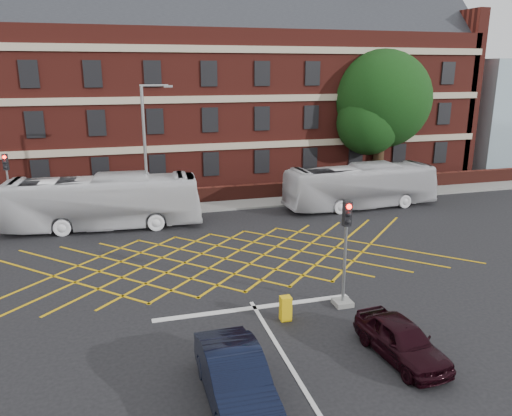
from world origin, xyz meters
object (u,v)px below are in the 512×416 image
object	(u,v)px
car_maroon	(401,340)
street_lamp	(148,180)
bus_right	(361,186)
car_navy	(236,379)
utility_cabinet	(286,308)
deciduous_tree	(381,106)
traffic_light_near	(345,264)
bus_left	(103,202)
traffic_light_far	(10,195)

from	to	relation	value
car_maroon	street_lamp	distance (m)	18.35
bus_right	car_navy	world-z (taller)	bus_right
car_navy	bus_right	bearing A→B (deg)	53.39
car_navy	car_maroon	size ratio (longest dim) A/B	1.21
utility_cabinet	deciduous_tree	bearing A→B (deg)	53.66
bus_right	car_navy	bearing A→B (deg)	141.88
bus_right	traffic_light_near	size ratio (longest dim) A/B	2.48
deciduous_tree	traffic_light_near	world-z (taller)	deciduous_tree
traffic_light_near	deciduous_tree	bearing A→B (deg)	58.00
bus_right	bus_left	bearing A→B (deg)	88.01
bus_right	street_lamp	size ratio (longest dim) A/B	1.28
traffic_light_near	bus_left	bearing A→B (deg)	125.14
utility_cabinet	bus_right	bearing A→B (deg)	53.72
car_navy	street_lamp	distance (m)	17.82
bus_left	traffic_light_far	size ratio (longest dim) A/B	2.66
traffic_light_near	bus_right	bearing A→B (deg)	60.44
car_navy	traffic_light_near	size ratio (longest dim) A/B	1.08
bus_right	utility_cabinet	distance (m)	17.06
deciduous_tree	street_lamp	size ratio (longest dim) A/B	1.29
car_navy	traffic_light_far	size ratio (longest dim) A/B	1.08
bus_left	street_lamp	xyz separation A→B (m)	(2.65, -0.19, 1.21)
traffic_light_far	utility_cabinet	xyz separation A→B (m)	(12.05, -16.07, -1.29)
deciduous_tree	car_maroon	bearing A→B (deg)	-117.18
car_navy	traffic_light_far	xyz separation A→B (m)	(-9.13, 20.24, 1.00)
traffic_light_near	utility_cabinet	bearing A→B (deg)	-168.18
car_maroon	street_lamp	bearing A→B (deg)	106.40
car_navy	car_maroon	distance (m)	5.75
car_maroon	utility_cabinet	xyz separation A→B (m)	(-2.78, 3.42, -0.18)
bus_right	deciduous_tree	bearing A→B (deg)	-38.61
traffic_light_far	utility_cabinet	distance (m)	20.12
bus_left	deciduous_tree	xyz separation A→B (m)	(21.66, 6.73, 4.68)
street_lamp	traffic_light_far	bearing A→B (deg)	162.27
car_maroon	traffic_light_near	bearing A→B (deg)	87.16
deciduous_tree	traffic_light_far	xyz separation A→B (m)	(-27.07, -4.35, -4.50)
car_navy	traffic_light_near	bearing A→B (deg)	39.91
traffic_light_near	car_navy	bearing A→B (deg)	-139.45
deciduous_tree	street_lamp	distance (m)	20.53
utility_cabinet	traffic_light_far	bearing A→B (deg)	126.87
bus_right	deciduous_tree	world-z (taller)	deciduous_tree
bus_left	car_maroon	xyz separation A→B (m)	(9.43, -17.10, -0.94)
bus_right	traffic_light_near	distance (m)	15.16
deciduous_tree	utility_cabinet	bearing A→B (deg)	-126.34
traffic_light_far	street_lamp	bearing A→B (deg)	-17.73
deciduous_tree	traffic_light_near	bearing A→B (deg)	-122.00
car_navy	deciduous_tree	world-z (taller)	deciduous_tree
bus_left	car_navy	world-z (taller)	bus_left
bus_left	street_lamp	size ratio (longest dim) A/B	1.38
utility_cabinet	traffic_light_near	bearing A→B (deg)	11.82
bus_left	car_navy	bearing A→B (deg)	-163.49
bus_left	traffic_light_near	distance (m)	16.06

